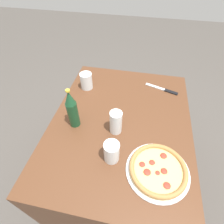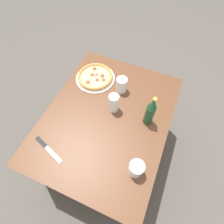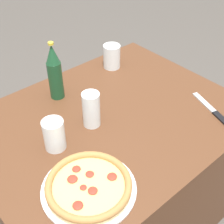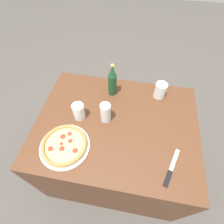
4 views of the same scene
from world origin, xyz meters
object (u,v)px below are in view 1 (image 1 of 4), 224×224
glass_cola (86,82)px  glass_red_wine (112,152)px  pizza_margherita (158,170)px  glass_orange_juice (116,123)px  knife (163,89)px  beer_bottle (72,109)px

glass_cola → glass_red_wine: bearing=28.9°
pizza_margherita → glass_orange_juice: 0.32m
pizza_margherita → glass_cola: (-0.55, -0.52, 0.03)m
glass_red_wine → knife: 0.66m
glass_red_wine → glass_orange_juice: (-0.18, -0.01, 0.02)m
pizza_margherita → beer_bottle: size_ratio=1.17×
pizza_margherita → beer_bottle: (-0.20, -0.49, 0.10)m
glass_cola → glass_orange_juice: glass_orange_juice is taller
glass_cola → beer_bottle: beer_bottle is taller
pizza_margherita → glass_cola: size_ratio=2.60×
glass_cola → beer_bottle: bearing=5.3°
pizza_margherita → knife: pizza_margherita is taller
pizza_margherita → knife: bearing=177.7°
glass_cola → knife: size_ratio=0.50×
glass_orange_juice → beer_bottle: (-0.00, -0.24, 0.05)m
glass_cola → glass_orange_juice: (0.35, 0.28, 0.02)m
glass_orange_juice → knife: size_ratio=0.63×
beer_bottle → knife: size_ratio=1.12×
glass_orange_juice → knife: (-0.43, 0.27, -0.07)m
beer_bottle → pizza_margherita: bearing=67.2°
glass_red_wine → beer_bottle: bearing=-124.7°
glass_red_wine → glass_orange_juice: 0.18m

